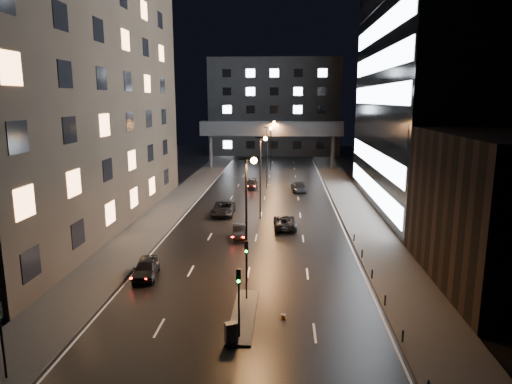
# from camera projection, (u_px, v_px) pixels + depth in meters

# --- Properties ---
(ground) EXTENTS (160.00, 160.00, 0.00)m
(ground) POSITION_uv_depth(u_px,v_px,m) (265.00, 198.00, 68.25)
(ground) COLOR black
(ground) RESTS_ON ground
(sidewalk_left) EXTENTS (5.00, 110.00, 0.15)m
(sidewalk_left) POSITION_uv_depth(u_px,v_px,m) (174.00, 204.00, 64.14)
(sidewalk_left) COLOR #383533
(sidewalk_left) RESTS_ON ground
(sidewalk_right) EXTENTS (5.00, 110.00, 0.15)m
(sidewalk_right) POSITION_uv_depth(u_px,v_px,m) (354.00, 207.00, 62.56)
(sidewalk_right) COLOR #383533
(sidewalk_right) RESTS_ON ground
(building_left) EXTENTS (15.00, 48.00, 40.00)m
(building_left) POSITION_uv_depth(u_px,v_px,m) (54.00, 48.00, 50.04)
(building_left) COLOR #2D2319
(building_left) RESTS_ON ground
(building_right_low) EXTENTS (10.00, 18.00, 12.00)m
(building_right_low) POSITION_uv_depth(u_px,v_px,m) (503.00, 211.00, 35.48)
(building_right_low) COLOR black
(building_right_low) RESTS_ON ground
(building_right_glass) EXTENTS (20.00, 36.00, 45.00)m
(building_right_glass) POSITION_uv_depth(u_px,v_px,m) (459.00, 36.00, 58.28)
(building_right_glass) COLOR black
(building_right_glass) RESTS_ON ground
(building_far) EXTENTS (34.00, 14.00, 25.00)m
(building_far) POSITION_uv_depth(u_px,v_px,m) (275.00, 107.00, 122.49)
(building_far) COLOR #333335
(building_far) RESTS_ON ground
(skybridge) EXTENTS (30.00, 3.00, 10.00)m
(skybridge) POSITION_uv_depth(u_px,v_px,m) (271.00, 129.00, 95.93)
(skybridge) COLOR #333335
(skybridge) RESTS_ON ground
(median_island) EXTENTS (1.60, 8.00, 0.15)m
(median_island) POSITION_uv_depth(u_px,v_px,m) (244.00, 315.00, 31.06)
(median_island) COLOR #383533
(median_island) RESTS_ON ground
(traffic_signal_near) EXTENTS (0.28, 0.34, 4.40)m
(traffic_signal_near) POSITION_uv_depth(u_px,v_px,m) (246.00, 260.00, 32.90)
(traffic_signal_near) COLOR black
(traffic_signal_near) RESTS_ON median_island
(traffic_signal_far) EXTENTS (0.28, 0.34, 4.40)m
(traffic_signal_far) POSITION_uv_depth(u_px,v_px,m) (239.00, 292.00, 27.52)
(traffic_signal_far) COLOR black
(traffic_signal_far) RESTS_ON median_island
(traffic_signal_corner) EXTENTS (0.28, 0.34, 4.40)m
(traffic_signal_corner) POSITION_uv_depth(u_px,v_px,m) (0.00, 329.00, 23.40)
(traffic_signal_corner) COLOR black
(traffic_signal_corner) RESTS_ON ground
(bollard_row) EXTENTS (0.12, 25.12, 0.90)m
(bollard_row) POSITION_uv_depth(u_px,v_px,m) (378.00, 287.00, 34.76)
(bollard_row) COLOR black
(bollard_row) RESTS_ON ground
(streetlight_near) EXTENTS (1.45, 0.50, 10.15)m
(streetlight_near) POSITION_uv_depth(u_px,v_px,m) (248.00, 204.00, 35.66)
(streetlight_near) COLOR black
(streetlight_near) RESTS_ON ground
(streetlight_mid_a) EXTENTS (1.45, 0.50, 10.15)m
(streetlight_mid_a) POSITION_uv_depth(u_px,v_px,m) (262.00, 167.00, 55.21)
(streetlight_mid_a) COLOR black
(streetlight_mid_a) RESTS_ON ground
(streetlight_mid_b) EXTENTS (1.45, 0.50, 10.15)m
(streetlight_mid_b) POSITION_uv_depth(u_px,v_px,m) (268.00, 149.00, 74.77)
(streetlight_mid_b) COLOR black
(streetlight_mid_b) RESTS_ON ground
(streetlight_far) EXTENTS (1.45, 0.50, 10.15)m
(streetlight_far) POSITION_uv_depth(u_px,v_px,m) (272.00, 139.00, 94.33)
(streetlight_far) COLOR black
(streetlight_far) RESTS_ON ground
(car_away_a) EXTENTS (2.50, 4.86, 1.58)m
(car_away_a) POSITION_uv_depth(u_px,v_px,m) (146.00, 268.00, 37.75)
(car_away_a) COLOR black
(car_away_a) RESTS_ON ground
(car_away_b) EXTENTS (2.03, 4.37, 1.39)m
(car_away_b) POSITION_uv_depth(u_px,v_px,m) (240.00, 232.00, 48.54)
(car_away_b) COLOR black
(car_away_b) RESTS_ON ground
(car_away_c) EXTENTS (2.79, 5.93, 1.64)m
(car_away_c) POSITION_uv_depth(u_px,v_px,m) (223.00, 209.00, 58.15)
(car_away_c) COLOR black
(car_away_c) RESTS_ON ground
(car_away_d) EXTENTS (2.33, 4.84, 1.36)m
(car_away_d) POSITION_uv_depth(u_px,v_px,m) (252.00, 184.00, 75.94)
(car_away_d) COLOR black
(car_away_d) RESTS_ON ground
(car_toward_a) EXTENTS (2.77, 5.46, 1.48)m
(car_toward_a) POSITION_uv_depth(u_px,v_px,m) (285.00, 222.00, 52.21)
(car_toward_a) COLOR black
(car_toward_a) RESTS_ON ground
(car_toward_b) EXTENTS (2.58, 5.59, 1.58)m
(car_toward_b) POSITION_uv_depth(u_px,v_px,m) (299.00, 186.00, 73.31)
(car_toward_b) COLOR black
(car_toward_b) RESTS_ON ground
(utility_cabinet) EXTENTS (0.86, 0.73, 1.26)m
(utility_cabinet) POSITION_uv_depth(u_px,v_px,m) (231.00, 333.00, 27.33)
(utility_cabinet) COLOR #464649
(utility_cabinet) RESTS_ON median_island
(cone_a) EXTENTS (0.42, 0.42, 0.46)m
(cone_a) POSITION_uv_depth(u_px,v_px,m) (283.00, 315.00, 30.67)
(cone_a) COLOR orange
(cone_a) RESTS_ON ground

